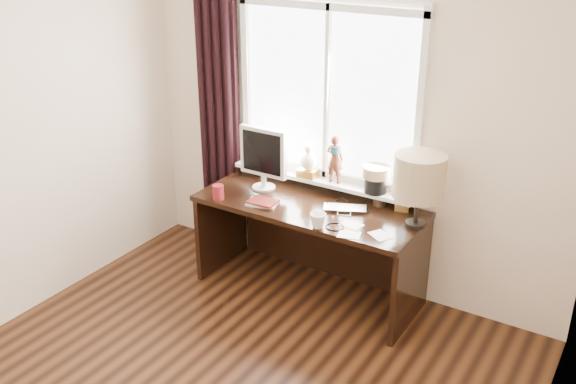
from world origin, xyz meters
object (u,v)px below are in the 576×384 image
Objects in this scene: mug at (318,220)px; desk at (315,229)px; monitor at (263,155)px; laptop at (345,208)px; red_cup at (218,192)px; table_lamp at (419,177)px.

desk is at bearing 121.22° from mug.
monitor is (-0.69, 0.37, 0.22)m from mug.
desk is (-0.24, 0.40, -0.30)m from mug.
laptop is 0.38m from desk.
mug is 0.07× the size of desk.
desk is 3.47× the size of monitor.
desk is at bearing 3.12° from monitor.
desk is (0.63, 0.38, -0.30)m from red_cup.
monitor is 0.94× the size of table_lamp.
table_lamp reaches higher than red_cup.
mug is 0.82m from monitor.
red_cup is at bearing -149.11° from desk.
table_lamp is (1.25, -0.00, 0.09)m from monitor.
laptop is at bearing 20.07° from red_cup.
monitor is at bearing -176.88° from desk.
table_lamp is at bearing -0.07° from monitor.
red_cup is 1.50m from table_lamp.
mug is at bearing -119.38° from laptop.
monitor reaches higher than red_cup.
laptop is at bearing 84.89° from mug.
monitor is (-0.73, 0.02, 0.27)m from laptop.
red_cup is 0.23× the size of monitor.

